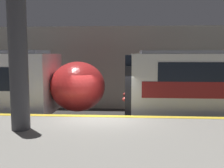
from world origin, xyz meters
name	(u,v)px	position (x,y,z in m)	size (l,w,h in m)	color
ground_plane	(100,144)	(0.00, 0.00, 0.00)	(120.00, 120.00, 0.00)	#33302D
platform	(89,158)	(0.00, -2.68, 0.55)	(40.00, 5.37, 1.11)	gray
station_rear_barrier	(112,68)	(0.00, 6.46, 2.50)	(50.00, 0.15, 5.01)	#B2AD9E
support_pillar_near	(18,61)	(-2.17, -1.95, 3.15)	(0.55, 0.55, 4.09)	#47474C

